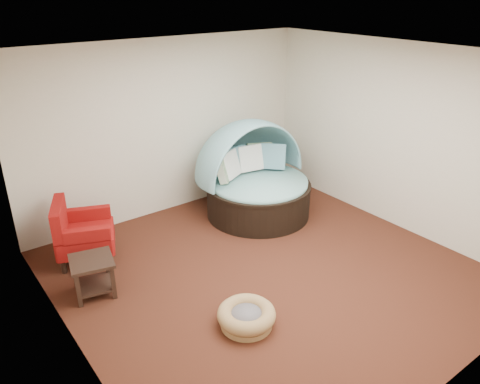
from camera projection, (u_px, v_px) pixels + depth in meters
floor at (267, 272)px, 6.24m from camera, size 5.00×5.00×0.00m
wall_back at (169, 128)px, 7.49m from camera, size 5.00×0.00×5.00m
wall_front at (467, 265)px, 3.85m from camera, size 5.00×0.00×5.00m
wall_left at (63, 236)px, 4.29m from camera, size 0.00×5.00×5.00m
wall_right at (396, 137)px, 7.04m from camera, size 0.00×5.00×5.00m
ceiling at (273, 56)px, 5.10m from camera, size 5.00×5.00×0.00m
canopy_daybed at (255, 172)px, 7.58m from camera, size 1.85×1.73×1.56m
pet_basket at (246, 316)px, 5.22m from camera, size 0.81×0.81×0.23m
red_armchair at (81, 233)px, 6.38m from camera, size 0.98×0.98×0.88m
side_table at (93, 272)px, 5.69m from camera, size 0.61×0.61×0.48m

